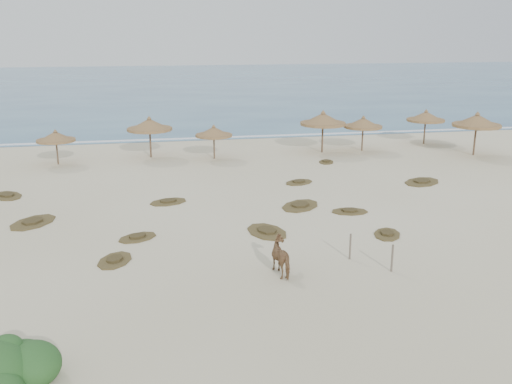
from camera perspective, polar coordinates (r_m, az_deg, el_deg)
ground at (r=23.38m, az=-1.78°, el=-6.33°), size 160.00×160.00×0.00m
ocean at (r=96.84m, az=-8.78°, el=10.58°), size 200.00×100.00×0.01m
foam_line at (r=48.31m, az=-6.57°, el=5.33°), size 70.00×0.60×0.01m
palapa_1 at (r=40.70m, az=-19.39°, el=5.20°), size 2.87×2.87×2.42m
palapa_2 at (r=41.22m, az=-10.61°, el=6.58°), size 3.82×3.82×2.98m
palapa_3 at (r=40.27m, az=-4.24°, el=5.99°), size 3.13×3.13×2.45m
palapa_4 at (r=42.46m, az=6.71°, el=7.19°), size 3.98×3.98×3.16m
palapa_5 at (r=43.56m, az=10.67°, el=6.77°), size 3.80×3.80×2.69m
palapa_6 at (r=47.43m, az=16.62°, el=7.21°), size 3.79×3.79×2.79m
palapa_7 at (r=44.20m, az=21.22°, el=6.62°), size 4.51×4.51×3.20m
horse at (r=21.45m, az=2.77°, el=-6.49°), size 1.06×1.74×1.37m
fence_post_near at (r=22.27m, az=13.46°, el=-6.45°), size 0.09×0.09×1.08m
fence_post_far at (r=23.09m, az=9.40°, el=-5.41°), size 0.09×0.09×1.07m
scrub_1 at (r=29.08m, az=-21.42°, el=-2.82°), size 2.75×3.04×0.16m
scrub_2 at (r=25.70m, az=-11.77°, el=-4.44°), size 2.12×1.90×0.16m
scrub_3 at (r=29.67m, az=4.44°, el=-1.35°), size 2.93×2.96×0.16m
scrub_4 at (r=29.06m, az=9.34°, el=-1.90°), size 1.99×1.44×0.16m
scrub_5 at (r=35.59m, az=16.26°, el=1.00°), size 3.16×2.92×0.16m
scrub_6 at (r=34.19m, az=-23.63°, el=-0.33°), size 2.35×2.60×0.16m
scrub_7 at (r=34.19m, az=4.31°, el=1.00°), size 2.21×1.94×0.16m
scrub_9 at (r=25.87m, az=1.10°, el=-3.95°), size 2.21×2.79×0.16m
scrub_10 at (r=39.65m, az=7.04°, el=3.03°), size 1.45×1.78×0.16m
scrub_11 at (r=23.44m, az=-13.94°, el=-6.62°), size 1.82×2.20×0.16m
scrub_12 at (r=26.20m, az=12.99°, el=-4.12°), size 1.83×2.10×0.16m
scrub_13 at (r=30.60m, az=-8.77°, el=-0.95°), size 2.34×1.92×0.16m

